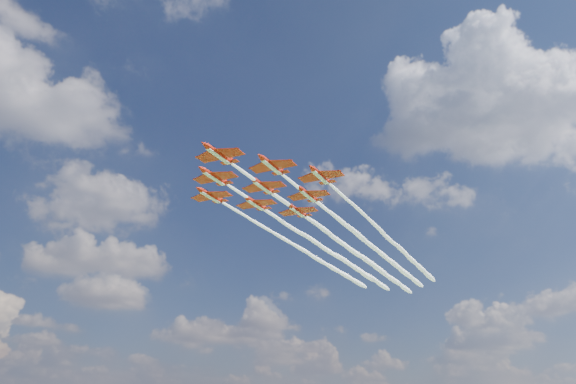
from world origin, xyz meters
name	(u,v)px	position (x,y,z in m)	size (l,w,h in m)	color
jet_lead	(317,225)	(28.46, 17.89, 75.11)	(94.61, 71.46, 3.07)	red
jet_row2_port	(352,230)	(41.19, 17.85, 75.11)	(94.61, 71.46, 3.07)	red
jet_row2_starb	(307,237)	(32.06, 30.10, 75.11)	(94.61, 71.46, 3.07)	red
jet_row3_port	(386,236)	(53.92, 17.81, 75.11)	(94.61, 71.46, 3.07)	red
jet_row3_centre	(341,242)	(44.79, 30.06, 75.11)	(94.61, 71.46, 3.07)	red
jet_row3_starb	(298,247)	(35.66, 42.31, 75.11)	(94.61, 71.46, 3.07)	red
jet_row4_port	(373,247)	(57.52, 30.02, 75.11)	(94.61, 71.46, 3.07)	red
jet_row4_starb	(330,252)	(48.39, 42.27, 75.11)	(94.61, 71.46, 3.07)	red
jet_tail	(361,256)	(61.12, 42.23, 75.11)	(94.61, 71.46, 3.07)	red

